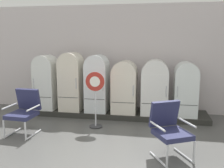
# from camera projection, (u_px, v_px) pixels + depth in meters

# --- Properties ---
(back_wall) EXTENTS (11.76, 0.12, 3.12)m
(back_wall) POSITION_uv_depth(u_px,v_px,m) (117.00, 58.00, 7.49)
(back_wall) COLOR silver
(back_wall) RESTS_ON ground
(display_plinth) EXTENTS (5.15, 0.95, 0.14)m
(display_plinth) POSITION_uv_depth(u_px,v_px,m) (113.00, 113.00, 7.14)
(display_plinth) COLOR #2A2A26
(display_plinth) RESTS_ON ground
(refrigerator_0) EXTENTS (0.58, 0.61, 1.55)m
(refrigerator_0) POSITION_uv_depth(u_px,v_px,m) (46.00, 80.00, 7.19)
(refrigerator_0) COLOR white
(refrigerator_0) RESTS_ON display_plinth
(refrigerator_1) EXTENTS (0.61, 0.62, 1.63)m
(refrigerator_1) POSITION_uv_depth(u_px,v_px,m) (71.00, 80.00, 7.05)
(refrigerator_1) COLOR silver
(refrigerator_1) RESTS_ON display_plinth
(refrigerator_2) EXTENTS (0.60, 0.66, 1.57)m
(refrigerator_2) POSITION_uv_depth(u_px,v_px,m) (97.00, 81.00, 6.94)
(refrigerator_2) COLOR white
(refrigerator_2) RESTS_ON display_plinth
(refrigerator_3) EXTENTS (0.66, 0.67, 1.42)m
(refrigerator_3) POSITION_uv_depth(u_px,v_px,m) (125.00, 85.00, 6.83)
(refrigerator_3) COLOR silver
(refrigerator_3) RESTS_ON display_plinth
(refrigerator_4) EXTENTS (0.70, 0.71, 1.46)m
(refrigerator_4) POSITION_uv_depth(u_px,v_px,m) (155.00, 86.00, 6.70)
(refrigerator_4) COLOR white
(refrigerator_4) RESTS_ON display_plinth
(refrigerator_5) EXTENTS (0.59, 0.72, 1.41)m
(refrigerator_5) POSITION_uv_depth(u_px,v_px,m) (186.00, 87.00, 6.57)
(refrigerator_5) COLOR white
(refrigerator_5) RESTS_ON display_plinth
(armchair_left) EXTENTS (0.66, 0.73, 1.01)m
(armchair_left) POSITION_uv_depth(u_px,v_px,m) (24.00, 110.00, 5.69)
(armchair_left) COLOR silver
(armchair_left) RESTS_ON ground
(armchair_right) EXTENTS (0.83, 0.88, 1.01)m
(armchair_right) POSITION_uv_depth(u_px,v_px,m) (169.00, 127.00, 4.55)
(armchair_right) COLOR silver
(armchair_right) RESTS_ON ground
(sign_stand) EXTENTS (0.46, 0.32, 1.37)m
(sign_stand) POSITION_uv_depth(u_px,v_px,m) (95.00, 101.00, 6.06)
(sign_stand) COLOR #2D2D30
(sign_stand) RESTS_ON ground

